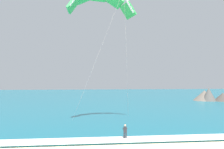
# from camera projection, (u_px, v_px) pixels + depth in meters

# --- Properties ---
(sea) EXTENTS (200.00, 120.00, 0.20)m
(sea) POSITION_uv_depth(u_px,v_px,m) (107.00, 97.00, 84.02)
(sea) COLOR #146075
(sea) RESTS_ON ground
(surf_foam) EXTENTS (200.00, 2.44, 0.04)m
(surf_foam) POSITION_uv_depth(u_px,v_px,m) (159.00, 138.00, 25.40)
(surf_foam) COLOR white
(surf_foam) RESTS_ON sea
(surfboard) EXTENTS (0.53, 1.42, 0.09)m
(surfboard) POSITION_uv_depth(u_px,v_px,m) (125.00, 140.00, 25.37)
(surfboard) COLOR white
(surfboard) RESTS_ON ground
(kitesurfer) EXTENTS (0.55, 0.54, 1.69)m
(kitesurfer) POSITION_uv_depth(u_px,v_px,m) (125.00, 132.00, 25.40)
(kitesurfer) COLOR #232328
(kitesurfer) RESTS_ON ground
(kite_primary) EXTENTS (9.64, 9.43, 17.34)m
(kite_primary) POSITION_uv_depth(u_px,v_px,m) (101.00, 2.00, 33.34)
(kite_primary) COLOR green
(headland_right) EXTENTS (10.36, 8.62, 3.90)m
(headland_right) POSITION_uv_depth(u_px,v_px,m) (210.00, 96.00, 69.42)
(headland_right) COLOR #47423D
(headland_right) RESTS_ON ground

